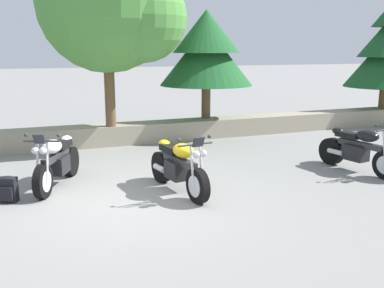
{
  "coord_description": "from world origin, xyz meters",
  "views": [
    {
      "loc": [
        -1.6,
        -7.17,
        2.61
      ],
      "look_at": [
        1.67,
        1.2,
        0.65
      ],
      "focal_mm": 40.45,
      "sensor_mm": 36.0,
      "label": 1
    }
  ],
  "objects_px": {
    "motorcycle_black_far_right": "(359,150)",
    "rider_backpack": "(8,189)",
    "leafy_tree_mid_left": "(114,7)",
    "pine_tree_mid_right": "(206,49)",
    "motorcycle_yellow_centre": "(179,167)",
    "motorcycle_white_near_left": "(56,162)"
  },
  "relations": [
    {
      "from": "motorcycle_white_near_left",
      "to": "pine_tree_mid_right",
      "type": "relative_size",
      "value": 0.6
    },
    {
      "from": "rider_backpack",
      "to": "motorcycle_white_near_left",
      "type": "bearing_deg",
      "value": 35.71
    },
    {
      "from": "motorcycle_yellow_centre",
      "to": "pine_tree_mid_right",
      "type": "distance_m",
      "value": 5.95
    },
    {
      "from": "motorcycle_black_far_right",
      "to": "rider_backpack",
      "type": "relative_size",
      "value": 4.37
    },
    {
      "from": "motorcycle_yellow_centre",
      "to": "pine_tree_mid_right",
      "type": "bearing_deg",
      "value": 61.7
    },
    {
      "from": "leafy_tree_mid_left",
      "to": "pine_tree_mid_right",
      "type": "height_order",
      "value": "leafy_tree_mid_left"
    },
    {
      "from": "motorcycle_black_far_right",
      "to": "pine_tree_mid_right",
      "type": "distance_m",
      "value": 5.65
    },
    {
      "from": "pine_tree_mid_right",
      "to": "motorcycle_white_near_left",
      "type": "bearing_deg",
      "value": -141.92
    },
    {
      "from": "pine_tree_mid_right",
      "to": "rider_backpack",
      "type": "bearing_deg",
      "value": -142.28
    },
    {
      "from": "rider_backpack",
      "to": "leafy_tree_mid_left",
      "type": "bearing_deg",
      "value": 53.96
    },
    {
      "from": "motorcycle_yellow_centre",
      "to": "pine_tree_mid_right",
      "type": "height_order",
      "value": "pine_tree_mid_right"
    },
    {
      "from": "motorcycle_white_near_left",
      "to": "rider_backpack",
      "type": "bearing_deg",
      "value": -144.29
    },
    {
      "from": "motorcycle_yellow_centre",
      "to": "pine_tree_mid_right",
      "type": "relative_size",
      "value": 0.64
    },
    {
      "from": "motorcycle_white_near_left",
      "to": "motorcycle_black_far_right",
      "type": "height_order",
      "value": "same"
    },
    {
      "from": "motorcycle_black_far_right",
      "to": "rider_backpack",
      "type": "distance_m",
      "value": 7.12
    },
    {
      "from": "leafy_tree_mid_left",
      "to": "pine_tree_mid_right",
      "type": "xyz_separation_m",
      "value": [
        2.86,
        0.56,
        -1.08
      ]
    },
    {
      "from": "motorcycle_black_far_right",
      "to": "rider_backpack",
      "type": "xyz_separation_m",
      "value": [
        -7.08,
        0.68,
        -0.24
      ]
    },
    {
      "from": "motorcycle_black_far_right",
      "to": "rider_backpack",
      "type": "height_order",
      "value": "motorcycle_black_far_right"
    },
    {
      "from": "motorcycle_black_far_right",
      "to": "pine_tree_mid_right",
      "type": "relative_size",
      "value": 0.64
    },
    {
      "from": "motorcycle_white_near_left",
      "to": "leafy_tree_mid_left",
      "type": "xyz_separation_m",
      "value": [
        1.87,
        3.14,
        3.22
      ]
    },
    {
      "from": "motorcycle_white_near_left",
      "to": "motorcycle_yellow_centre",
      "type": "distance_m",
      "value": 2.41
    },
    {
      "from": "rider_backpack",
      "to": "pine_tree_mid_right",
      "type": "bearing_deg",
      "value": 37.72
    }
  ]
}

